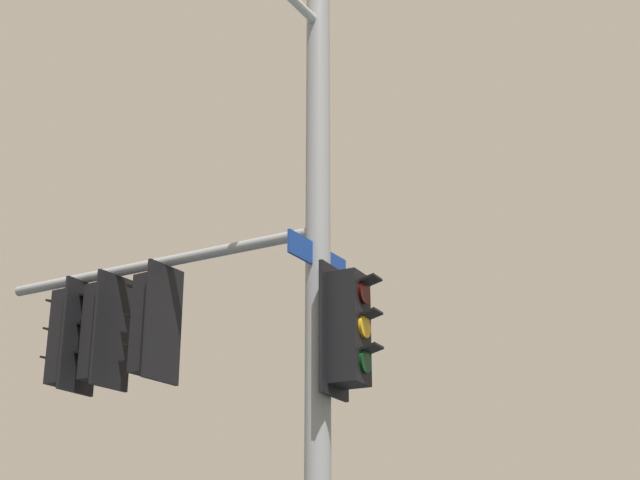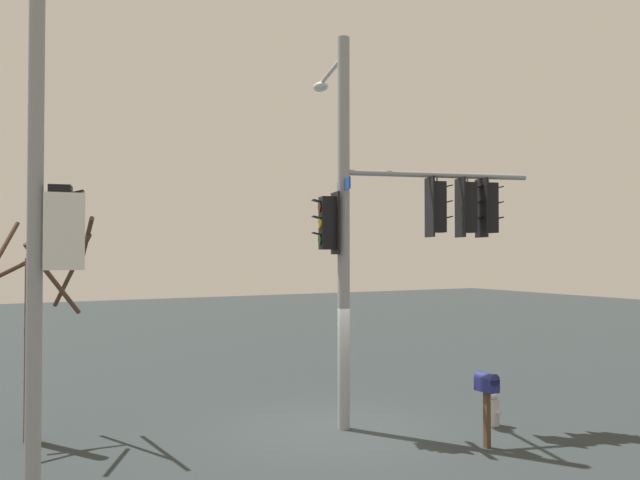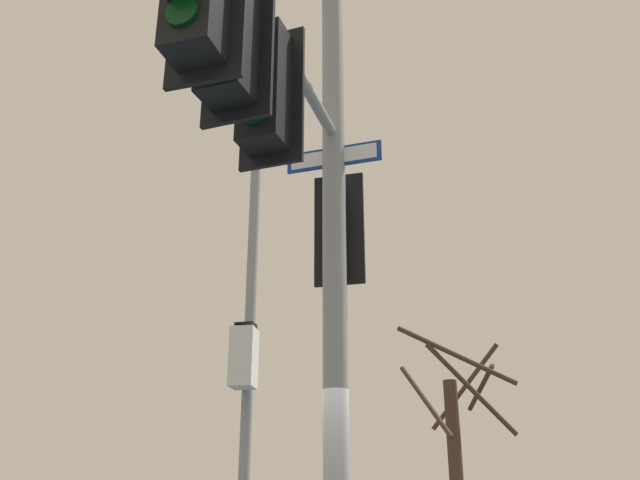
# 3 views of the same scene
# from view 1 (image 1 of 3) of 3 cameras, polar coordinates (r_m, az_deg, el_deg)

# --- Properties ---
(main_signal_pole_assembly) EXTENTS (3.67, 4.72, 8.20)m
(main_signal_pole_assembly) POSITION_cam_1_polar(r_m,az_deg,el_deg) (10.14, -5.50, -4.47)
(main_signal_pole_assembly) COLOR gray
(main_signal_pole_assembly) RESTS_ON ground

